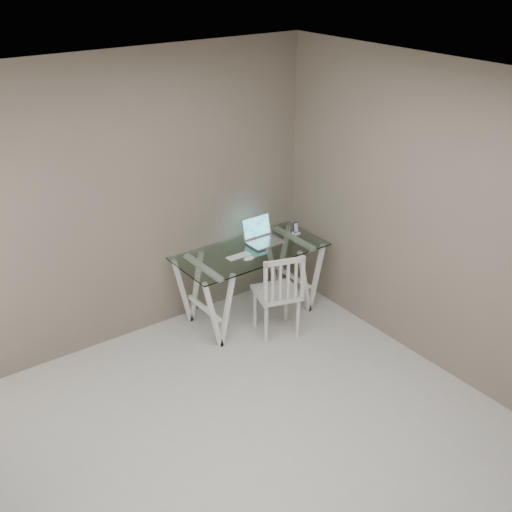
{
  "coord_description": "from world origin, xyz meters",
  "views": [
    {
      "loc": [
        -2.15,
        -2.8,
        3.5
      ],
      "look_at": [
        0.98,
        1.51,
        0.85
      ],
      "focal_mm": 45.0,
      "sensor_mm": 36.0,
      "label": 1
    }
  ],
  "objects": [
    {
      "name": "phone_dock",
      "position": [
        1.74,
        1.86,
        0.78
      ],
      "size": [
        0.07,
        0.07,
        0.12
      ],
      "color": "white",
      "rests_on": "desk"
    },
    {
      "name": "chair",
      "position": [
        1.14,
        1.36,
        0.49
      ],
      "size": [
        0.51,
        0.51,
        0.89
      ],
      "rotation": [
        0.0,
        0.0,
        -0.3
      ],
      "color": "silver",
      "rests_on": "ground"
    },
    {
      "name": "room",
      "position": [
        -0.06,
        0.02,
        1.72
      ],
      "size": [
        4.5,
        4.52,
        2.71
      ],
      "color": "#BBB8B3",
      "rests_on": "ground"
    },
    {
      "name": "laptop",
      "position": [
        1.35,
        1.93,
        0.8
      ],
      "size": [
        0.35,
        0.3,
        0.24
      ],
      "color": "silver",
      "rests_on": "desk"
    },
    {
      "name": "mouse",
      "position": [
        0.99,
        1.65,
        0.76
      ],
      "size": [
        0.11,
        0.07,
        0.04
      ],
      "primitive_type": "ellipsoid",
      "color": "white",
      "rests_on": "desk"
    },
    {
      "name": "keyboard",
      "position": [
        0.95,
        1.77,
        0.75
      ],
      "size": [
        0.25,
        0.11,
        0.01
      ],
      "primitive_type": "cube",
      "color": "silver",
      "rests_on": "desk"
    },
    {
      "name": "desk",
      "position": [
        1.13,
        1.81,
        0.38
      ],
      "size": [
        1.5,
        0.7,
        0.75
      ],
      "color": "silver",
      "rests_on": "ground"
    }
  ]
}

